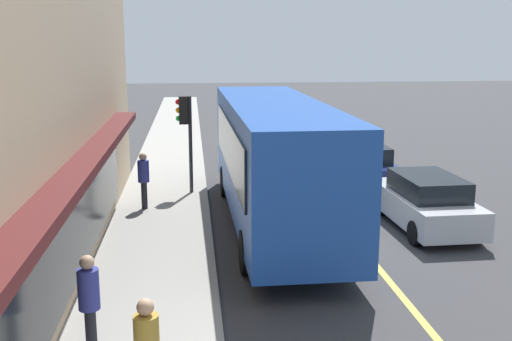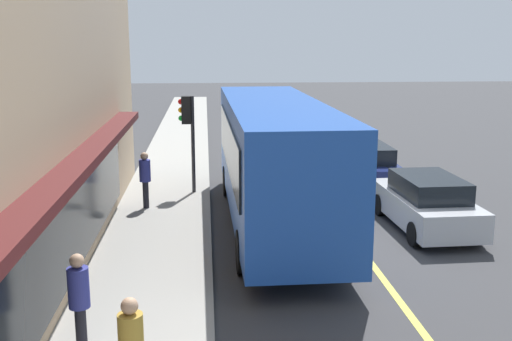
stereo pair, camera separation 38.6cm
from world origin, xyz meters
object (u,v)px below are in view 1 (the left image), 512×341
object	(u,v)px
pedestrian_at_corner	(89,297)
car_silver	(425,202)
car_navy	(361,165)
bus	(274,156)
pedestrian_waiting	(144,175)
traffic_light	(185,121)

from	to	relation	value
pedestrian_at_corner	car_silver	bearing A→B (deg)	-50.65
pedestrian_at_corner	car_navy	bearing A→B (deg)	-33.08
car_silver	bus	bearing A→B (deg)	80.49
bus	pedestrian_waiting	world-z (taller)	bus
traffic_light	pedestrian_at_corner	bearing A→B (deg)	172.30
pedestrian_waiting	pedestrian_at_corner	size ratio (longest dim) A/B	0.99
pedestrian_at_corner	bus	bearing A→B (deg)	-28.23
traffic_light	bus	bearing A→B (deg)	-144.85
car_navy	car_silver	distance (m)	5.19
bus	car_silver	size ratio (longest dim) A/B	2.57
pedestrian_waiting	traffic_light	bearing A→B (deg)	-33.52
bus	pedestrian_at_corner	bearing A→B (deg)	151.77
bus	pedestrian_at_corner	xyz separation A→B (m)	(-7.31, 3.92, -0.80)
traffic_light	pedestrian_waiting	size ratio (longest dim) A/B	1.87
car_navy	car_silver	bearing A→B (deg)	-175.74
pedestrian_waiting	car_navy	bearing A→B (deg)	-68.93
bus	traffic_light	xyz separation A→B (m)	(3.50, 2.46, 0.55)
car_navy	pedestrian_waiting	size ratio (longest dim) A/B	2.52
traffic_light	car_navy	world-z (taller)	traffic_light
car_navy	pedestrian_at_corner	world-z (taller)	pedestrian_at_corner
traffic_light	car_navy	size ratio (longest dim) A/B	0.74
bus	car_navy	size ratio (longest dim) A/B	2.59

